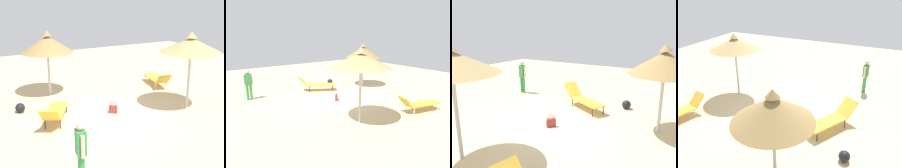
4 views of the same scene
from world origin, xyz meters
The scene contains 6 objects.
ground centered at (0.00, 0.00, -0.05)m, with size 24.00×24.00×0.10m, color beige.
parasol_umbrella_near_left centered at (-3.08, -1.06, 2.16)m, with size 2.13×2.13×2.72m.
lounge_chair_near_right centered at (-0.08, -1.82, 0.43)m, with size 2.16×1.53×0.88m.
person_standing_far_right centered at (3.53, -2.32, 0.90)m, with size 0.46×0.26×1.59m.
handbag centered at (-0.02, 0.35, 0.16)m, with size 0.29×0.32×0.44m.
beach_ball centered at (-1.62, -2.62, 0.18)m, with size 0.36×0.36×0.36m, color black.
Camera 3 is at (-3.99, 6.06, 3.16)m, focal length 36.65 mm.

